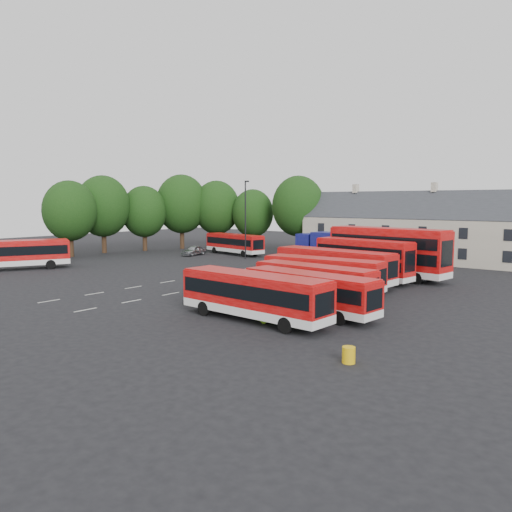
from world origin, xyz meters
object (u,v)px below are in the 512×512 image
object	(u,v)px
lime_car	(282,315)
grit_bin	(349,355)
bus_dd_south	(363,258)
box_truck	(329,245)
bus_west	(13,252)
silver_car	(194,250)
bus_row_a	(254,293)
lamppost	(246,217)

from	to	relation	value
lime_car	grit_bin	distance (m)	8.17
bus_dd_south	lime_car	distance (m)	18.99
bus_dd_south	box_truck	xyz separation A→B (m)	(-10.49, 11.24, -0.18)
bus_dd_south	bus_west	size ratio (longest dim) A/B	0.86
silver_car	grit_bin	bearing A→B (deg)	-43.53
lime_car	grit_bin	bearing A→B (deg)	-132.04
bus_dd_south	grit_bin	distance (m)	25.26
bus_west	bus_dd_south	bearing A→B (deg)	-38.22
box_truck	lime_car	xyz separation A→B (m)	(14.31, -29.76, -1.55)
bus_row_a	box_truck	bearing A→B (deg)	114.64
box_truck	grit_bin	distance (m)	40.15
bus_dd_south	box_truck	bearing A→B (deg)	140.79
silver_car	box_truck	bearing A→B (deg)	7.74
lime_car	lamppost	size ratio (longest dim) A/B	0.33
grit_bin	lamppost	world-z (taller)	lamppost
lime_car	grit_bin	world-z (taller)	lime_car
bus_dd_south	lamppost	xyz separation A→B (m)	(-20.96, 7.23, 3.24)
bus_row_a	bus_dd_south	xyz separation A→B (m)	(-1.93, 19.08, 0.45)
box_truck	bus_row_a	bearing A→B (deg)	-61.70
bus_west	silver_car	world-z (taller)	bus_west
silver_car	grit_bin	world-z (taller)	silver_car
lamppost	lime_car	bearing A→B (deg)	-46.10
box_truck	lamppost	bearing A→B (deg)	-153.01
silver_car	bus_row_a	bearing A→B (deg)	-46.59
bus_row_a	lime_car	distance (m)	2.35
lime_car	lamppost	world-z (taller)	lamppost
bus_dd_south	bus_row_a	bearing A→B (deg)	-76.45
lamppost	box_truck	bearing A→B (deg)	20.96
bus_row_a	lime_car	xyz separation A→B (m)	(1.89, 0.56, -1.28)
grit_bin	lamppost	distance (m)	43.98
grit_bin	bus_west	bearing A→B (deg)	173.24
bus_dd_south	silver_car	distance (m)	30.10
silver_car	grit_bin	xyz separation A→B (m)	(40.29, -28.57, -0.31)
bus_dd_south	lamppost	distance (m)	22.41
bus_row_a	lamppost	world-z (taller)	lamppost
box_truck	lamppost	distance (m)	11.73
silver_car	lime_car	xyz separation A→B (m)	(33.31, -24.34, -0.14)
bus_dd_south	silver_car	size ratio (longest dim) A/B	2.42
bus_west	lamppost	xyz separation A→B (m)	(13.41, 24.63, 3.55)
bus_row_a	bus_west	xyz separation A→B (m)	(-36.30, 1.69, 0.14)
bus_row_a	grit_bin	size ratio (longest dim) A/B	13.92
bus_west	box_truck	world-z (taller)	box_truck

